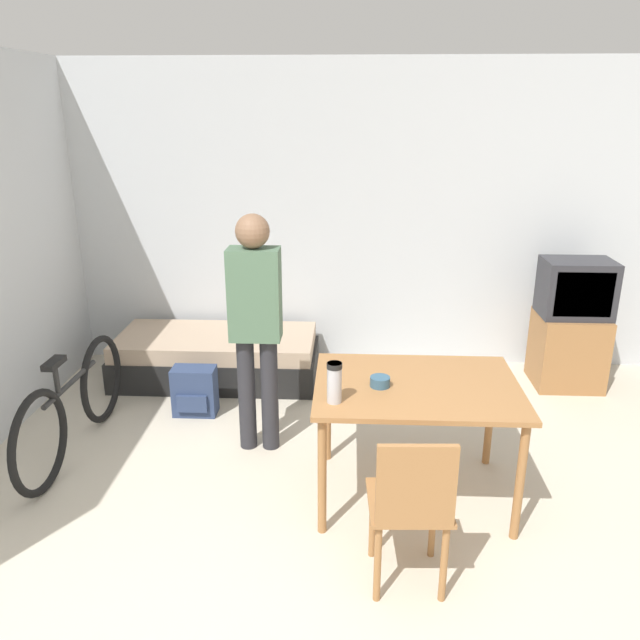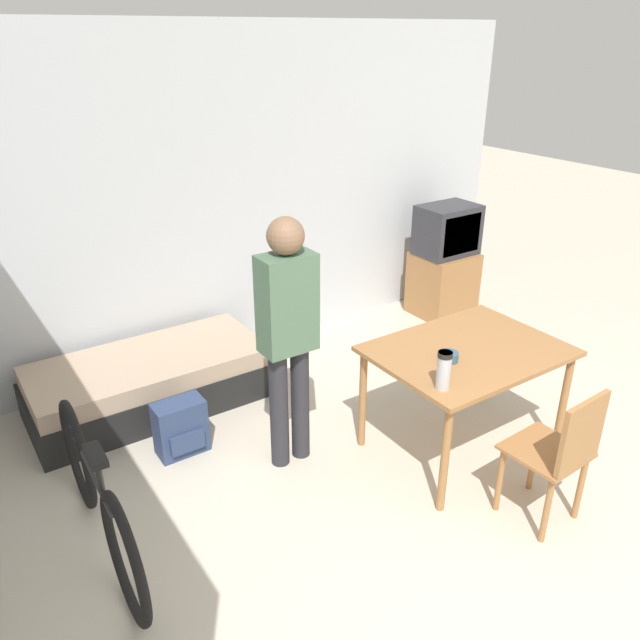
# 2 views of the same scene
# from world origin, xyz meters

# --- Properties ---
(wall_back) EXTENTS (5.74, 0.06, 2.70)m
(wall_back) POSITION_xyz_m (0.00, 3.55, 1.35)
(wall_back) COLOR silver
(wall_back) RESTS_ON ground_plane
(daybed) EXTENTS (1.76, 0.81, 0.41)m
(daybed) POSITION_xyz_m (-1.04, 3.04, 0.20)
(daybed) COLOR black
(daybed) RESTS_ON ground_plane
(tv) EXTENTS (0.56, 0.50, 1.11)m
(tv) POSITION_xyz_m (2.00, 3.07, 0.53)
(tv) COLOR #9E6B3D
(tv) RESTS_ON ground_plane
(dining_table) EXTENTS (1.20, 0.90, 0.76)m
(dining_table) POSITION_xyz_m (0.52, 1.36, 0.67)
(dining_table) COLOR #9E6B3D
(dining_table) RESTS_ON ground_plane
(wooden_chair) EXTENTS (0.42, 0.42, 0.88)m
(wooden_chair) POSITION_xyz_m (0.43, 0.54, 0.50)
(wooden_chair) COLOR #9E6B3D
(wooden_chair) RESTS_ON ground_plane
(bicycle) EXTENTS (0.09, 1.62, 0.76)m
(bicycle) POSITION_xyz_m (-1.77, 1.77, 0.34)
(bicycle) COLOR black
(bicycle) RESTS_ON ground_plane
(person_standing) EXTENTS (0.34, 0.22, 1.66)m
(person_standing) POSITION_xyz_m (-0.50, 1.89, 0.97)
(person_standing) COLOR #28282D
(person_standing) RESTS_ON ground_plane
(thermos_flask) EXTENTS (0.09, 0.09, 0.23)m
(thermos_flask) POSITION_xyz_m (0.04, 1.10, 0.89)
(thermos_flask) COLOR #B7B7BC
(thermos_flask) RESTS_ON dining_table
(mate_bowl) EXTENTS (0.12, 0.12, 0.06)m
(mate_bowl) POSITION_xyz_m (0.30, 1.31, 0.79)
(mate_bowl) COLOR #335670
(mate_bowl) RESTS_ON dining_table
(backpack) EXTENTS (0.34, 0.22, 0.39)m
(backpack) POSITION_xyz_m (-1.08, 2.36, 0.19)
(backpack) COLOR navy
(backpack) RESTS_ON ground_plane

